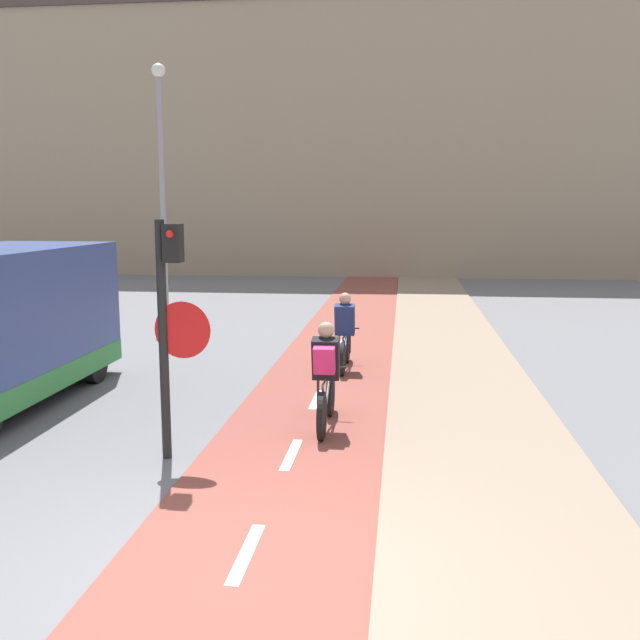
% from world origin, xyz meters
% --- Properties ---
extents(ground_plane, '(120.00, 120.00, 0.00)m').
position_xyz_m(ground_plane, '(0.00, 0.00, 0.00)').
color(ground_plane, slate).
extents(bike_lane, '(2.22, 60.00, 0.02)m').
position_xyz_m(bike_lane, '(0.00, 0.01, 0.01)').
color(bike_lane, brown).
rests_on(bike_lane, ground_plane).
extents(sidewalk_strip, '(2.40, 60.00, 0.05)m').
position_xyz_m(sidewalk_strip, '(2.31, 0.00, 0.03)').
color(sidewalk_strip, gray).
rests_on(sidewalk_strip, ground_plane).
extents(building_row_background, '(60.00, 5.20, 11.95)m').
position_xyz_m(building_row_background, '(0.00, 27.82, 5.98)').
color(building_row_background, gray).
rests_on(building_row_background, ground_plane).
extents(traffic_light_pole, '(0.67, 0.25, 2.84)m').
position_xyz_m(traffic_light_pole, '(-1.38, 2.78, 1.77)').
color(traffic_light_pole, black).
rests_on(traffic_light_pole, ground_plane).
extents(street_lamp_far, '(0.36, 0.36, 6.67)m').
position_xyz_m(street_lamp_far, '(-5.12, 13.54, 4.09)').
color(street_lamp_far, gray).
rests_on(street_lamp_far, ground_plane).
extents(cyclist_near, '(0.46, 1.73, 1.47)m').
position_xyz_m(cyclist_near, '(0.30, 4.13, 0.71)').
color(cyclist_near, black).
rests_on(cyclist_near, ground_plane).
extents(cyclist_far, '(0.46, 1.67, 1.44)m').
position_xyz_m(cyclist_far, '(0.26, 7.70, 0.66)').
color(cyclist_far, black).
rests_on(cyclist_far, ground_plane).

